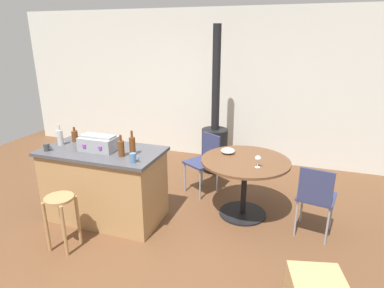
{
  "coord_description": "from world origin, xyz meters",
  "views": [
    {
      "loc": [
        1.61,
        -2.92,
        2.23
      ],
      "look_at": [
        0.39,
        0.65,
        0.97
      ],
      "focal_mm": 30.33,
      "sensor_mm": 36.0,
      "label": 1
    }
  ],
  "objects_px": {
    "folding_chair_near": "(316,195)",
    "wooden_stool": "(61,212)",
    "bottle_3": "(121,148)",
    "bottle_0": "(75,136)",
    "serving_bowl": "(228,151)",
    "wood_stove": "(215,139)",
    "cup_1": "(47,147)",
    "cup_0": "(133,158)",
    "kitchen_island": "(105,184)",
    "dining_table": "(245,173)",
    "bottle_1": "(60,137)",
    "toolbox": "(99,143)",
    "bottle_2": "(132,146)",
    "wine_glass": "(258,159)",
    "folding_chair_far": "(205,159)"
  },
  "relations": [
    {
      "from": "folding_chair_near",
      "to": "wine_glass",
      "type": "xyz_separation_m",
      "value": [
        -0.67,
        0.03,
        0.35
      ]
    },
    {
      "from": "kitchen_island",
      "to": "dining_table",
      "type": "relative_size",
      "value": 1.33
    },
    {
      "from": "wooden_stool",
      "to": "toolbox",
      "type": "xyz_separation_m",
      "value": [
        0.06,
        0.69,
        0.57
      ]
    },
    {
      "from": "kitchen_island",
      "to": "cup_1",
      "type": "height_order",
      "value": "cup_1"
    },
    {
      "from": "bottle_0",
      "to": "bottle_3",
      "type": "height_order",
      "value": "bottle_3"
    },
    {
      "from": "dining_table",
      "to": "folding_chair_far",
      "type": "bearing_deg",
      "value": 144.04
    },
    {
      "from": "folding_chair_near",
      "to": "bottle_3",
      "type": "bearing_deg",
      "value": -166.34
    },
    {
      "from": "bottle_2",
      "to": "serving_bowl",
      "type": "xyz_separation_m",
      "value": [
        0.94,
        0.82,
        -0.23
      ]
    },
    {
      "from": "bottle_1",
      "to": "cup_1",
      "type": "xyz_separation_m",
      "value": [
        -0.01,
        -0.23,
        -0.06
      ]
    },
    {
      "from": "bottle_2",
      "to": "cup_1",
      "type": "height_order",
      "value": "bottle_2"
    },
    {
      "from": "wood_stove",
      "to": "toolbox",
      "type": "bearing_deg",
      "value": -115.58
    },
    {
      "from": "kitchen_island",
      "to": "wood_stove",
      "type": "relative_size",
      "value": 0.61
    },
    {
      "from": "cup_1",
      "to": "cup_0",
      "type": "bearing_deg",
      "value": 0.28
    },
    {
      "from": "wood_stove",
      "to": "bottle_1",
      "type": "xyz_separation_m",
      "value": [
        -1.49,
        -1.93,
        0.45
      ]
    },
    {
      "from": "wooden_stool",
      "to": "wood_stove",
      "type": "height_order",
      "value": "wood_stove"
    },
    {
      "from": "bottle_3",
      "to": "cup_0",
      "type": "distance_m",
      "value": 0.25
    },
    {
      "from": "dining_table",
      "to": "toolbox",
      "type": "xyz_separation_m",
      "value": [
        -1.66,
        -0.65,
        0.42
      ]
    },
    {
      "from": "wooden_stool",
      "to": "toolbox",
      "type": "height_order",
      "value": "toolbox"
    },
    {
      "from": "kitchen_island",
      "to": "bottle_1",
      "type": "distance_m",
      "value": 0.81
    },
    {
      "from": "bottle_1",
      "to": "cup_1",
      "type": "height_order",
      "value": "bottle_1"
    },
    {
      "from": "folding_chair_far",
      "to": "toolbox",
      "type": "height_order",
      "value": "toolbox"
    },
    {
      "from": "folding_chair_near",
      "to": "bottle_3",
      "type": "distance_m",
      "value": 2.26
    },
    {
      "from": "bottle_3",
      "to": "folding_chair_near",
      "type": "bearing_deg",
      "value": 13.66
    },
    {
      "from": "folding_chair_near",
      "to": "cup_0",
      "type": "distance_m",
      "value": 2.08
    },
    {
      "from": "dining_table",
      "to": "folding_chair_near",
      "type": "xyz_separation_m",
      "value": [
        0.85,
        -0.23,
        -0.06
      ]
    },
    {
      "from": "toolbox",
      "to": "bottle_1",
      "type": "bearing_deg",
      "value": 179.85
    },
    {
      "from": "folding_chair_far",
      "to": "bottle_3",
      "type": "xyz_separation_m",
      "value": [
        -0.63,
        -1.23,
        0.5
      ]
    },
    {
      "from": "wine_glass",
      "to": "bottle_3",
      "type": "bearing_deg",
      "value": -159.4
    },
    {
      "from": "bottle_2",
      "to": "bottle_3",
      "type": "distance_m",
      "value": 0.13
    },
    {
      "from": "wooden_stool",
      "to": "cup_0",
      "type": "distance_m",
      "value": 0.96
    },
    {
      "from": "dining_table",
      "to": "bottle_1",
      "type": "height_order",
      "value": "bottle_1"
    },
    {
      "from": "folding_chair_near",
      "to": "bottle_3",
      "type": "xyz_separation_m",
      "value": [
        -2.14,
        -0.52,
        0.49
      ]
    },
    {
      "from": "dining_table",
      "to": "wine_glass",
      "type": "xyz_separation_m",
      "value": [
        0.18,
        -0.19,
        0.28
      ]
    },
    {
      "from": "kitchen_island",
      "to": "dining_table",
      "type": "distance_m",
      "value": 1.77
    },
    {
      "from": "bottle_3",
      "to": "serving_bowl",
      "type": "relative_size",
      "value": 1.41
    },
    {
      "from": "kitchen_island",
      "to": "serving_bowl",
      "type": "relative_size",
      "value": 8.19
    },
    {
      "from": "dining_table",
      "to": "folding_chair_near",
      "type": "distance_m",
      "value": 0.88
    },
    {
      "from": "bottle_0",
      "to": "serving_bowl",
      "type": "distance_m",
      "value": 2.0
    },
    {
      "from": "folding_chair_far",
      "to": "cup_1",
      "type": "distance_m",
      "value": 2.12
    },
    {
      "from": "wooden_stool",
      "to": "wine_glass",
      "type": "bearing_deg",
      "value": 30.94
    },
    {
      "from": "kitchen_island",
      "to": "bottle_3",
      "type": "relative_size",
      "value": 5.8
    },
    {
      "from": "dining_table",
      "to": "folding_chair_far",
      "type": "distance_m",
      "value": 0.83
    },
    {
      "from": "folding_chair_near",
      "to": "wooden_stool",
      "type": "bearing_deg",
      "value": -156.71
    },
    {
      "from": "wine_glass",
      "to": "bottle_0",
      "type": "bearing_deg",
      "value": -173.51
    },
    {
      "from": "wood_stove",
      "to": "bottle_0",
      "type": "bearing_deg",
      "value": -129.05
    },
    {
      "from": "folding_chair_far",
      "to": "cup_1",
      "type": "height_order",
      "value": "cup_1"
    },
    {
      "from": "cup_0",
      "to": "toolbox",
      "type": "bearing_deg",
      "value": 159.36
    },
    {
      "from": "bottle_1",
      "to": "serving_bowl",
      "type": "bearing_deg",
      "value": 22.15
    },
    {
      "from": "toolbox",
      "to": "bottle_2",
      "type": "distance_m",
      "value": 0.47
    },
    {
      "from": "wooden_stool",
      "to": "dining_table",
      "type": "height_order",
      "value": "dining_table"
    }
  ]
}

